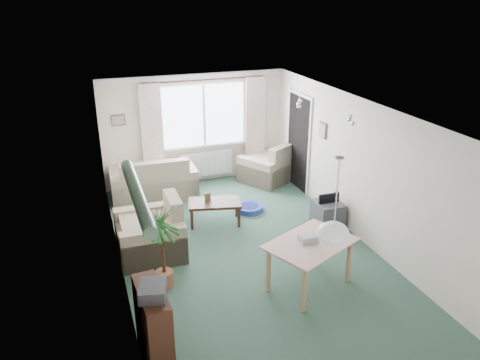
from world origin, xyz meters
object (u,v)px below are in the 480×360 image
object	(u,v)px
houseplant	(162,247)
pet_bed	(249,208)
sofa	(153,176)
armchair_left	(149,227)
tv_cube	(328,214)
bookshelf	(154,328)
dining_table	(309,265)
coffee_table	(215,212)
armchair_corner	(266,162)

from	to	relation	value
houseplant	pet_bed	xyz separation A→B (m)	(2.03, 1.94, -0.59)
sofa	pet_bed	bearing A→B (deg)	141.76
armchair_left	tv_cube	world-z (taller)	armchair_left
tv_cube	pet_bed	size ratio (longest dim) A/B	0.97
sofa	armchair_left	xyz separation A→B (m)	(-0.45, -2.31, 0.05)
bookshelf	tv_cube	distance (m)	4.25
bookshelf	houseplant	world-z (taller)	houseplant
bookshelf	dining_table	size ratio (longest dim) A/B	0.88
houseplant	pet_bed	size ratio (longest dim) A/B	2.45
houseplant	dining_table	distance (m)	2.12
houseplant	armchair_left	bearing A→B (deg)	92.46
houseplant	pet_bed	distance (m)	2.87
coffee_table	houseplant	xyz separation A→B (m)	(-1.26, -1.67, 0.43)
armchair_left	pet_bed	world-z (taller)	armchair_left
armchair_left	houseplant	size ratio (longest dim) A/B	0.83
houseplant	dining_table	bearing A→B (deg)	-19.24
sofa	armchair_corner	size ratio (longest dim) A/B	1.76
coffee_table	tv_cube	world-z (taller)	tv_cube
coffee_table	houseplant	world-z (taller)	houseplant
armchair_corner	tv_cube	world-z (taller)	armchair_corner
armchair_corner	pet_bed	bearing A→B (deg)	25.41
houseplant	tv_cube	world-z (taller)	houseplant
bookshelf	tv_cube	world-z (taller)	bookshelf
sofa	coffee_table	distance (m)	1.84
dining_table	pet_bed	world-z (taller)	dining_table
tv_cube	coffee_table	bearing A→B (deg)	157.37
armchair_corner	tv_cube	bearing A→B (deg)	64.96
coffee_table	houseplant	distance (m)	2.14
sofa	pet_bed	xyz separation A→B (m)	(1.62, -1.35, -0.38)
dining_table	armchair_corner	bearing A→B (deg)	76.42
sofa	coffee_table	bearing A→B (deg)	119.15
armchair_corner	armchair_left	distance (m)	3.75
bookshelf	pet_bed	world-z (taller)	bookshelf
sofa	dining_table	distance (m)	4.28
houseplant	coffee_table	bearing A→B (deg)	53.00
bookshelf	tv_cube	bearing A→B (deg)	29.39
coffee_table	pet_bed	size ratio (longest dim) A/B	1.80
armchair_left	coffee_table	world-z (taller)	armchair_left
armchair_corner	houseplant	xyz separation A→B (m)	(-2.93, -3.26, 0.21)
houseplant	dining_table	xyz separation A→B (m)	(1.98, -0.69, -0.30)
bookshelf	sofa	bearing A→B (deg)	76.42
bookshelf	dining_table	distance (m)	2.49
tv_cube	pet_bed	xyz separation A→B (m)	(-1.12, 1.07, -0.18)
sofa	dining_table	xyz separation A→B (m)	(1.57, -3.98, -0.08)
armchair_left	sofa	bearing A→B (deg)	168.92
pet_bed	armchair_left	bearing A→B (deg)	-155.22
dining_table	tv_cube	world-z (taller)	dining_table
coffee_table	tv_cube	xyz separation A→B (m)	(1.90, -0.80, 0.02)
bookshelf	dining_table	xyz separation A→B (m)	(2.36, 0.78, -0.14)
armchair_corner	coffee_table	bearing A→B (deg)	13.16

